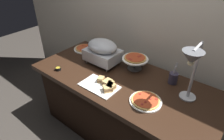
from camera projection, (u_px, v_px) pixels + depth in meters
ground_plane at (120, 130)px, 2.33m from camera, size 8.00×8.00×0.00m
back_wall at (152, 23)px, 2.01m from camera, size 4.40×0.04×2.40m
buffet_table at (121, 106)px, 2.12m from camera, size 1.90×0.84×0.76m
chafing_dish at (102, 51)px, 2.09m from camera, size 0.37×0.27×0.28m
heat_lamp at (192, 63)px, 1.36m from camera, size 0.15×0.33×0.53m
pizza_plate_front at (146, 101)px, 1.62m from camera, size 0.27×0.27×0.03m
pizza_plate_center at (85, 48)px, 2.46m from camera, size 0.28×0.28×0.03m
pizza_plate_raised_stand at (135, 59)px, 2.02m from camera, size 0.28×0.28×0.14m
sandwich_platter at (104, 85)px, 1.79m from camera, size 0.36×0.23×0.06m
sauce_cup_near at (58, 69)px, 2.04m from camera, size 0.06×0.06×0.03m
utensil_holder at (173, 78)px, 1.83m from camera, size 0.08×0.08×0.22m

